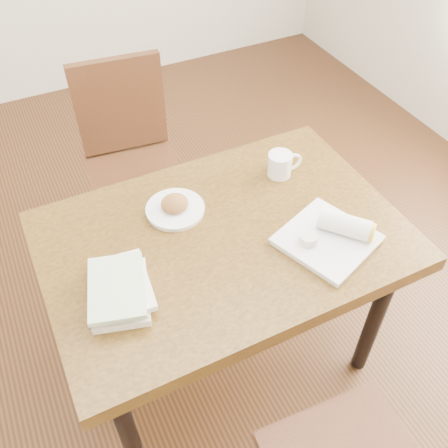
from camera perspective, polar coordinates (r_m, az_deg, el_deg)
name	(u,v)px	position (r m, az deg, el deg)	size (l,w,h in m)	color
ground	(224,352)	(2.26, 0.00, -14.39)	(4.00, 5.00, 0.01)	#472814
table	(224,251)	(1.72, 0.00, -3.15)	(1.19, 0.81, 0.75)	brown
chair_far	(131,152)	(2.36, -10.61, 8.13)	(0.46, 0.46, 0.95)	#432313
plate_scone	(175,207)	(1.72, -5.62, 1.93)	(0.20, 0.20, 0.06)	white
coffee_mug	(281,164)	(1.86, 6.51, 6.85)	(0.13, 0.09, 0.09)	white
plate_burrito	(333,235)	(1.65, 12.33, -1.22)	(0.35, 0.35, 0.09)	white
book_stack	(120,289)	(1.50, -11.81, -7.33)	(0.23, 0.28, 0.06)	white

